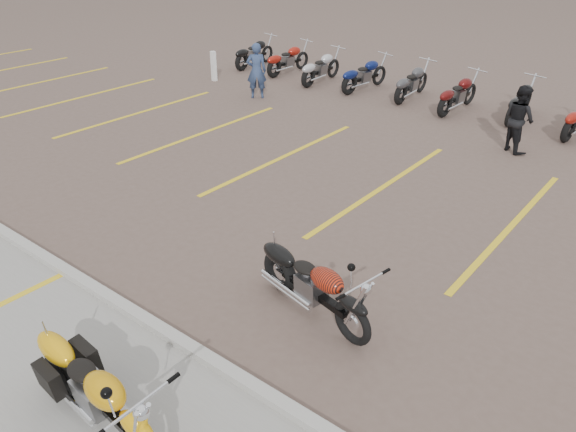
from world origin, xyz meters
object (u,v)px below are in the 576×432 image
at_px(person_b, 519,119).
at_px(person_a, 256,71).
at_px(flame_cruiser, 312,287).
at_px(bollard, 214,66).
at_px(yellow_cruiser, 99,391).

bearing_deg(person_b, person_a, 36.91).
bearing_deg(flame_cruiser, person_a, 148.27).
bearing_deg(bollard, yellow_cruiser, -49.45).
height_order(flame_cruiser, bollard, bollard).
height_order(yellow_cruiser, flame_cruiser, yellow_cruiser).
relative_size(person_a, person_b, 1.05).
bearing_deg(flame_cruiser, bollard, 154.01).
bearing_deg(flame_cruiser, yellow_cruiser, -88.92).
height_order(yellow_cruiser, person_a, person_a).
bearing_deg(yellow_cruiser, bollard, 134.99).
relative_size(person_b, bollard, 1.60).
distance_m(person_a, person_b, 7.88).
height_order(person_a, person_b, person_a).
bearing_deg(person_a, yellow_cruiser, 83.53).
distance_m(flame_cruiser, person_b, 8.16).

